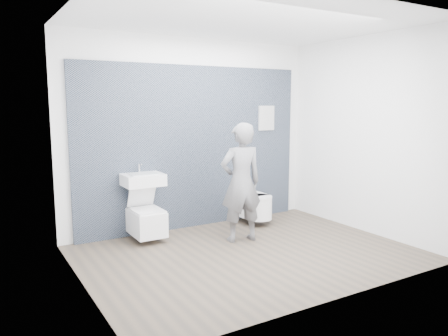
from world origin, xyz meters
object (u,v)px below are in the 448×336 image
washbasin (143,179)px  visitor (241,183)px  toilet_square (146,221)px  toilet_rounded (254,206)px

washbasin → visitor: bearing=-34.2°
toilet_square → visitor: (1.10, -0.66, 0.53)m
toilet_square → visitor: size_ratio=0.46×
toilet_rounded → washbasin: bearing=175.5°
visitor → washbasin: bearing=-26.0°
washbasin → visitor: 1.33m
toilet_square → visitor: bearing=-31.1°
washbasin → visitor: (1.10, -0.75, -0.03)m
toilet_rounded → visitor: bearing=-136.6°
visitor → toilet_square: bearing=-23.0°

